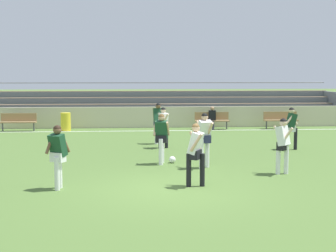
{
  "coord_description": "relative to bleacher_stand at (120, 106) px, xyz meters",
  "views": [
    {
      "loc": [
        -0.98,
        -11.95,
        2.91
      ],
      "look_at": [
        0.32,
        5.21,
        1.05
      ],
      "focal_mm": 51.69,
      "sensor_mm": 36.0,
      "label": 1
    }
  ],
  "objects": [
    {
      "name": "player_white_pressing_high",
      "position": [
        2.3,
        -16.76,
        -0.02
      ],
      "size": [
        0.49,
        0.65,
        1.64
      ],
      "color": "black",
      "rests_on": "ground"
    },
    {
      "name": "player_white_wide_left",
      "position": [
        1.89,
        -10.19,
        -0.05
      ],
      "size": [
        0.45,
        0.64,
        1.61
      ],
      "color": "black",
      "rests_on": "ground"
    },
    {
      "name": "trash_bin",
      "position": [
        -2.71,
        -4.07,
        -0.54
      ],
      "size": [
        0.51,
        0.51,
        0.93
      ],
      "primitive_type": "cylinder",
      "color": "yellow",
      "rests_on": "ground"
    },
    {
      "name": "bleacher_stand",
      "position": [
        0.0,
        0.0,
        0.0
      ],
      "size": [
        26.38,
        3.48,
        2.38
      ],
      "color": "#897051",
      "rests_on": "ground"
    },
    {
      "name": "player_dark_overlapping",
      "position": [
        -1.2,
        -16.8,
        -0.03
      ],
      "size": [
        0.61,
        0.49,
        1.63
      ],
      "color": "white",
      "rests_on": "ground"
    },
    {
      "name": "field_line_sideline",
      "position": [
        1.64,
        -4.42,
        -1.0
      ],
      "size": [
        44.0,
        0.12,
        0.01
      ],
      "primitive_type": "cube",
      "color": "white",
      "rests_on": "ground"
    },
    {
      "name": "player_dark_wide_right",
      "position": [
        1.76,
        -9.0,
        0.02
      ],
      "size": [
        0.44,
        0.47,
        1.7
      ],
      "color": "white",
      "rests_on": "ground"
    },
    {
      "name": "soccer_ball",
      "position": [
        1.98,
        -13.41,
        -0.89
      ],
      "size": [
        0.22,
        0.22,
        0.22
      ],
      "primitive_type": "sphere",
      "color": "white",
      "rests_on": "ground"
    },
    {
      "name": "ground_plane",
      "position": [
        1.64,
        -17.02,
        -1.0
      ],
      "size": [
        160.0,
        160.0,
        0.0
      ],
      "primitive_type": "plane",
      "color": "#4C6B30"
    },
    {
      "name": "player_dark_on_ball",
      "position": [
        6.79,
        -10.89,
        -0.04
      ],
      "size": [
        0.66,
        0.45,
        1.62
      ],
      "color": "black",
      "rests_on": "ground"
    },
    {
      "name": "sideline_wall",
      "position": [
        1.64,
        -2.84,
        -0.43
      ],
      "size": [
        48.0,
        0.16,
        1.13
      ],
      "primitive_type": "cube",
      "color": "beige",
      "rests_on": "ground"
    },
    {
      "name": "player_white_trailing_run",
      "position": [
        5.02,
        -15.4,
        -0.03
      ],
      "size": [
        0.5,
        0.66,
        1.63
      ],
      "color": "white",
      "rests_on": "ground"
    },
    {
      "name": "player_white_challenging",
      "position": [
        2.9,
        -14.34,
        0.02
      ],
      "size": [
        0.47,
        0.7,
        1.71
      ],
      "color": "white",
      "rests_on": "ground"
    },
    {
      "name": "bench_near_wall_gap",
      "position": [
        4.87,
        -3.92,
        -0.45
      ],
      "size": [
        1.8,
        0.4,
        0.9
      ],
      "color": "#99754C",
      "rests_on": "ground"
    },
    {
      "name": "player_dark_dropping_back",
      "position": [
        1.61,
        -13.57,
        -0.03
      ],
      "size": [
        0.56,
        0.47,
        1.63
      ],
      "color": "white",
      "rests_on": "ground"
    },
    {
      "name": "spectator_seated",
      "position": [
        4.87,
        -4.03,
        -0.3
      ],
      "size": [
        0.36,
        0.42,
        1.21
      ],
      "color": "#2D2D38",
      "rests_on": "ground"
    },
    {
      "name": "bench_centre_sideline",
      "position": [
        8.57,
        -3.92,
        -0.45
      ],
      "size": [
        1.8,
        0.4,
        0.9
      ],
      "color": "#99754C",
      "rests_on": "ground"
    },
    {
      "name": "bench_near_bin",
      "position": [
        -5.11,
        -3.92,
        -0.45
      ],
      "size": [
        1.8,
        0.4,
        0.9
      ],
      "color": "#99754C",
      "rests_on": "ground"
    }
  ]
}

